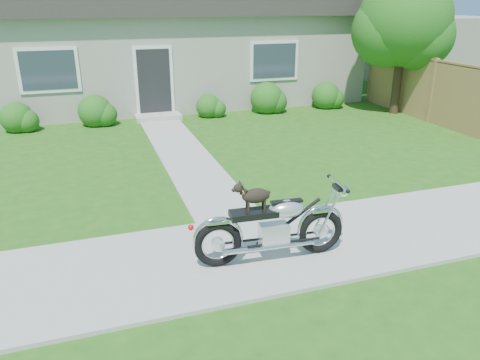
# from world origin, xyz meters

# --- Properties ---
(ground) EXTENTS (80.00, 80.00, 0.00)m
(ground) POSITION_xyz_m (0.00, 0.00, 0.00)
(ground) COLOR #235114
(ground) RESTS_ON ground
(sidewalk) EXTENTS (24.00, 2.20, 0.04)m
(sidewalk) POSITION_xyz_m (0.00, 0.00, 0.02)
(sidewalk) COLOR #9E9B93
(sidewalk) RESTS_ON ground
(walkway) EXTENTS (1.20, 8.00, 0.03)m
(walkway) POSITION_xyz_m (-1.50, 5.00, 0.01)
(walkway) COLOR #9E9B93
(walkway) RESTS_ON ground
(house) EXTENTS (12.60, 7.03, 4.50)m
(house) POSITION_xyz_m (-0.00, 11.99, 2.16)
(house) COLOR #A5A295
(house) RESTS_ON ground
(fence) EXTENTS (0.12, 6.62, 1.90)m
(fence) POSITION_xyz_m (6.30, 5.75, 0.94)
(fence) COLOR #9E7447
(fence) RESTS_ON ground
(tree_near) EXTENTS (2.85, 2.83, 4.34)m
(tree_near) POSITION_xyz_m (6.11, 6.98, 2.78)
(tree_near) COLOR #3D2B1C
(tree_near) RESTS_ON ground
(shrub_row) EXTENTS (10.66, 1.08, 1.08)m
(shrub_row) POSITION_xyz_m (-0.20, 8.50, 0.41)
(shrub_row) COLOR #225A17
(shrub_row) RESTS_ON ground
(potted_plant_left) EXTENTS (0.77, 0.79, 0.67)m
(potted_plant_left) POSITION_xyz_m (-3.50, 8.55, 0.33)
(potted_plant_left) COLOR #154F1B
(potted_plant_left) RESTS_ON ground
(potted_plant_right) EXTENTS (0.41, 0.41, 0.71)m
(potted_plant_right) POSITION_xyz_m (1.77, 8.55, 0.35)
(potted_plant_right) COLOR #1D6A20
(potted_plant_right) RESTS_ON ground
(motorcycle_with_dog) EXTENTS (2.22, 0.60, 1.19)m
(motorcycle_with_dog) POSITION_xyz_m (-1.33, -0.35, 0.56)
(motorcycle_with_dog) COLOR black
(motorcycle_with_dog) RESTS_ON sidewalk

